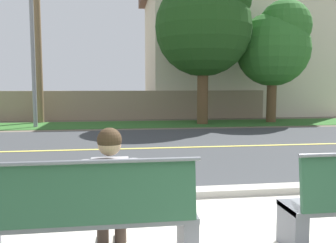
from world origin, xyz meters
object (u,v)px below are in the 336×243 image
object	(u,v)px
shade_tree_left	(276,44)
seated_person_grey	(110,187)
bench_left	(89,217)
streetlamp	(33,16)
shade_tree_far_left	(207,20)

from	to	relation	value
shade_tree_left	seated_person_grey	bearing A→B (deg)	-120.72
bench_left	shade_tree_left	size ratio (longest dim) A/B	0.36
streetlamp	shade_tree_far_left	bearing A→B (deg)	-0.11
bench_left	shade_tree_left	bearing A→B (deg)	58.99
bench_left	streetlamp	size ratio (longest dim) A/B	0.25
seated_person_grey	streetlamp	xyz separation A→B (m)	(-3.14, 11.55, 3.67)
seated_person_grey	shade_tree_far_left	world-z (taller)	shade_tree_far_left
seated_person_grey	shade_tree_far_left	bearing A→B (deg)	71.64
streetlamp	shade_tree_far_left	distance (m)	6.97
seated_person_grey	shade_tree_left	world-z (taller)	shade_tree_left
seated_person_grey	shade_tree_left	size ratio (longest dim) A/B	0.23
shade_tree_far_left	seated_person_grey	bearing A→B (deg)	-108.36
shade_tree_far_left	shade_tree_left	distance (m)	3.35
bench_left	seated_person_grey	xyz separation A→B (m)	(0.19, 0.17, 0.21)
shade_tree_far_left	bench_left	bearing A→B (deg)	-108.92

